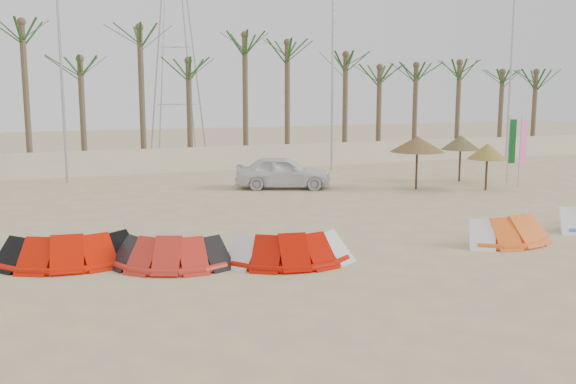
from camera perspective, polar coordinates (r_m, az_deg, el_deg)
name	(u,v)px	position (r m, az deg, el deg)	size (l,w,h in m)	color
ground	(383,288)	(14.87, 8.43, -8.41)	(120.00, 120.00, 0.00)	tan
boundary_wall	(182,160)	(35.23, -9.40, 2.83)	(60.00, 0.30, 1.30)	beige
palm_line	(186,52)	(36.68, -9.09, 12.15)	(52.00, 4.00, 7.70)	brown
lamp_b	(62,61)	(32.35, -19.49, 10.96)	(1.25, 0.14, 11.00)	#A5A8AD
lamp_c	(333,65)	(35.68, 4.04, 11.24)	(1.25, 0.14, 11.00)	#A5A8AD
lamp_d	(511,67)	(42.18, 19.24, 10.44)	(1.25, 0.14, 11.00)	#A5A8AD
pylon	(178,160)	(41.35, -9.72, 2.84)	(3.00, 3.00, 14.00)	#A5A8AD
kite_red_left	(68,247)	(17.59, -18.97, -4.64)	(3.61, 1.82, 0.90)	red
kite_red_mid	(168,250)	(16.66, -10.60, -5.07)	(3.39, 2.40, 0.90)	red
kite_red_right	(286,246)	(16.74, -0.18, -4.83)	(3.41, 1.96, 0.90)	#B10D00
kite_orange	(505,227)	(20.07, 18.75, -2.96)	(3.35, 2.00, 0.90)	orange
parasol_left	(417,144)	(29.10, 11.42, 4.19)	(2.42, 2.42, 2.39)	#4C331E
parasol_mid	(487,151)	(29.63, 17.31, 3.47)	(1.76, 1.76, 2.09)	#4C331E
parasol_right	(461,143)	(32.18, 15.10, 4.27)	(1.86, 1.86, 2.25)	#4C331E
flag_pink	(523,145)	(31.40, 20.18, 3.95)	(0.45, 0.10, 3.23)	#A5A8AD
flag_green	(512,143)	(32.28, 19.25, 4.11)	(0.45, 0.04, 3.22)	#A5A8AD
car	(283,172)	(29.02, -0.44, 1.78)	(1.74, 4.31, 1.47)	silver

